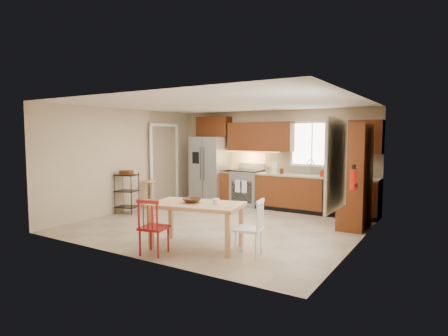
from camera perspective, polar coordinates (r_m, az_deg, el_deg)
floor at (r=7.91m, az=-0.52°, el=-8.60°), size 5.50×5.50×0.00m
ceiling at (r=7.71m, az=-0.53°, el=9.76°), size 5.50×5.00×0.02m
wall_back at (r=9.90m, az=7.26°, el=1.43°), size 5.50×0.02×2.50m
wall_front at (r=5.77m, az=-13.98°, el=-1.22°), size 5.50×0.02×2.50m
wall_left at (r=9.47m, az=-14.71°, el=1.14°), size 0.02×5.00×2.50m
wall_right at (r=6.66m, az=19.88°, el=-0.55°), size 0.02×5.00×2.50m
refrigerator at (r=10.44m, az=-2.14°, el=-0.22°), size 0.92×0.75×1.82m
range_stove at (r=9.95m, az=3.57°, el=-3.10°), size 0.76×0.63×0.92m
base_cabinet_narrow at (r=10.23m, az=0.89°, el=-2.92°), size 0.30×0.60×0.90m
base_cabinet_run at (r=9.24m, az=13.72°, el=-3.92°), size 2.92×0.60×0.90m
dishwasher at (r=8.81m, az=16.60°, el=-4.42°), size 0.60×0.02×0.78m
backsplash at (r=9.43m, az=14.35°, el=0.68°), size 2.92×0.03×0.55m
upper_over_fridge at (r=10.56m, az=-1.55°, el=6.30°), size 1.00×0.35×0.55m
upper_left_block at (r=9.84m, az=5.54°, el=4.77°), size 1.80×0.35×0.75m
upper_right_block at (r=9.01m, az=19.98°, el=4.48°), size 1.00×0.35×0.75m
window_back at (r=9.46m, az=13.31°, el=3.60°), size 1.12×0.04×1.12m
sink at (r=9.25m, az=12.66°, el=-1.33°), size 0.62×0.46×0.16m
undercab_glow at (r=9.96m, az=3.91°, el=2.52°), size 1.60×0.30×0.01m
soap_bottle at (r=9.02m, az=14.74°, el=-0.66°), size 0.09×0.09×0.19m
paper_towel at (r=9.50m, az=7.73°, el=0.00°), size 0.12×0.12×0.28m
canister_steel at (r=9.59m, az=6.64°, el=-0.24°), size 0.11×0.11×0.18m
canister_wood at (r=9.40m, az=8.77°, el=-0.49°), size 0.10×0.10×0.14m
pantry at (r=7.91m, az=19.39°, el=-1.16°), size 0.50×0.95×2.10m
fire_extinguisher at (r=6.84m, az=19.12°, el=-1.65°), size 0.12×0.12×0.36m
window_right at (r=5.54m, az=16.73°, el=0.55°), size 0.04×1.02×1.32m
doorway at (r=10.36m, az=-9.16°, el=0.46°), size 0.04×0.95×2.10m
dining_table at (r=6.30m, az=-4.17°, el=-8.75°), size 1.63×1.13×0.73m
chair_red at (r=6.01m, az=-10.61°, el=-8.76°), size 0.49×0.49×0.88m
chair_white at (r=5.83m, az=3.78°, el=-9.11°), size 0.49×0.49×0.88m
table_bowl at (r=6.28m, az=-4.89°, el=-5.32°), size 0.36×0.36×0.07m
table_jar at (r=6.11m, az=-1.19°, el=-5.31°), size 0.12×0.12×0.12m
bar_stool at (r=9.77m, az=-11.31°, el=-3.96°), size 0.43×0.43×0.71m
utility_cart at (r=9.21m, az=-14.58°, el=-3.73°), size 0.57×0.49×0.98m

